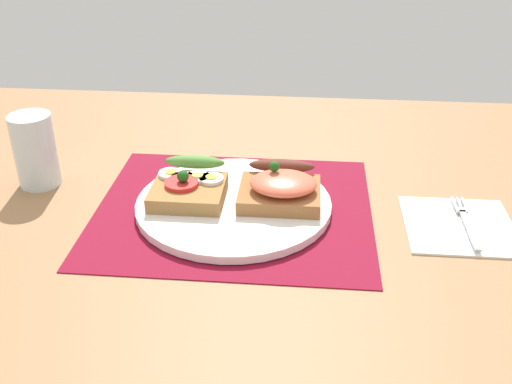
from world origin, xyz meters
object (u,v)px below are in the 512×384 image
Objects in this scene: napkin at (459,225)px; drinking_glass at (35,150)px; sandwich_salmon at (281,186)px; sandwich_egg_tomato at (189,185)px; fork at (466,220)px; plate at (234,204)px.

drinking_glass reaches higher than napkin.
napkin is (23.06, -2.64, -3.04)cm from sandwich_salmon.
sandwich_egg_tomato is 36.48cm from fork.
sandwich_salmon is 24.16cm from fork.
fork is at bearing -5.31° from sandwich_salmon.
sandwich_egg_tomato is 0.76× the size of napkin.
sandwich_egg_tomato is at bearing 176.15° from fork.
drinking_glass is at bearing 170.21° from plate.
plate is at bearing -9.79° from drinking_glass.
sandwich_salmon is (6.27, 1.01, 2.50)cm from plate.
plate is at bearing -11.40° from sandwich_egg_tomato.
sandwich_egg_tomato is 23.17cm from drinking_glass.
sandwich_salmon is at bearing 173.46° from napkin.
napkin is (35.47, -2.87, -2.58)cm from sandwich_egg_tomato.
napkin is 1.08× the size of fork.
sandwich_egg_tomato reaches higher than napkin.
plate is 2.44× the size of sandwich_salmon.
drinking_glass is at bearing 173.52° from napkin.
plate is 2.03× the size of fork.
drinking_glass is at bearing 173.56° from sandwich_salmon.
plate is at bearing 176.82° from napkin.
drinking_glass reaches higher than sandwich_salmon.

